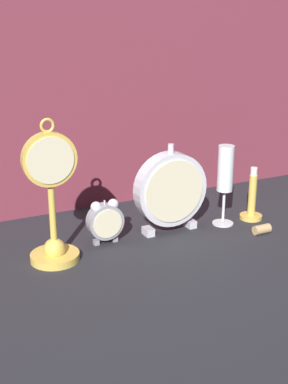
{
  "coord_description": "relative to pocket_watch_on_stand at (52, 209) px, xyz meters",
  "views": [
    {
      "loc": [
        -0.5,
        -0.95,
        0.5
      ],
      "look_at": [
        0.0,
        0.08,
        0.11
      ],
      "focal_mm": 50.0,
      "sensor_mm": 36.0,
      "label": 1
    }
  ],
  "objects": [
    {
      "name": "wine_cork",
      "position": [
        0.48,
        -0.08,
        -0.1
      ],
      "size": [
        0.04,
        0.02,
        0.02
      ],
      "primitive_type": "cylinder",
      "rotation": [
        0.0,
        1.57,
        0.0
      ],
      "color": "tan",
      "rests_on": "ground_plane"
    },
    {
      "name": "mantel_clock_silver",
      "position": [
        0.29,
        0.03,
        -0.01
      ],
      "size": [
        0.17,
        0.04,
        0.21
      ],
      "color": "silver",
      "rests_on": "ground_plane"
    },
    {
      "name": "champagne_flute",
      "position": [
        0.43,
        0.01,
        0.01
      ],
      "size": [
        0.05,
        0.05,
        0.2
      ],
      "color": "silver",
      "rests_on": "ground_plane"
    },
    {
      "name": "brass_candlestick",
      "position": [
        0.51,
        0.01,
        -0.07
      ],
      "size": [
        0.06,
        0.06,
        0.13
      ],
      "color": "gold",
      "rests_on": "ground_plane"
    },
    {
      "name": "alarm_clock_twin_bell",
      "position": [
        0.13,
        0.03,
        -0.06
      ],
      "size": [
        0.08,
        0.03,
        0.1
      ],
      "color": "gray",
      "rests_on": "ground_plane"
    },
    {
      "name": "pocket_watch_on_stand",
      "position": [
        0.0,
        0.0,
        0.0
      ],
      "size": [
        0.11,
        0.1,
        0.3
      ],
      "color": "gold",
      "rests_on": "ground_plane"
    },
    {
      "name": "fabric_backdrop_drape",
      "position": [
        0.22,
        0.27,
        0.17
      ],
      "size": [
        1.78,
        0.01,
        0.56
      ],
      "primitive_type": "cube",
      "color": "brown",
      "rests_on": "ground_plane"
    },
    {
      "name": "ground_plane",
      "position": [
        0.22,
        -0.05,
        -0.12
      ],
      "size": [
        4.0,
        4.0,
        0.0
      ],
      "primitive_type": "plane",
      "color": "#232328"
    }
  ]
}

